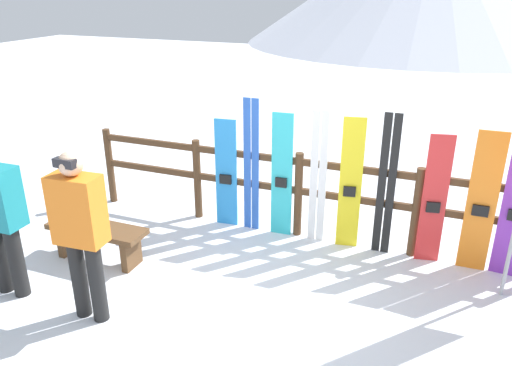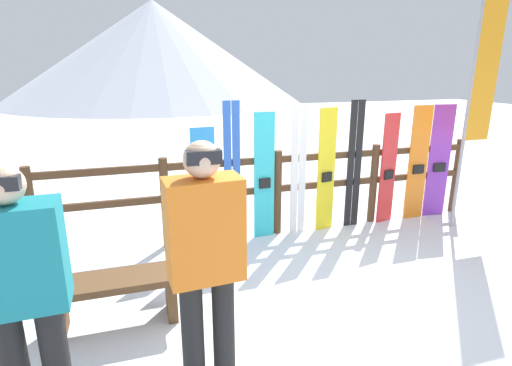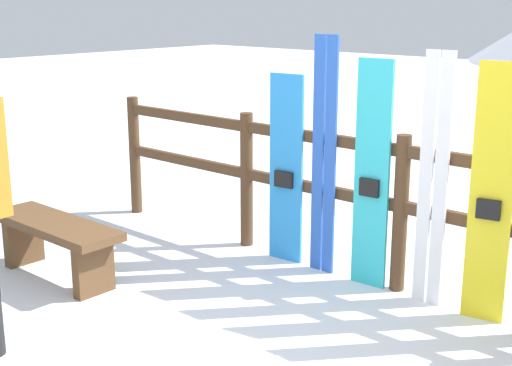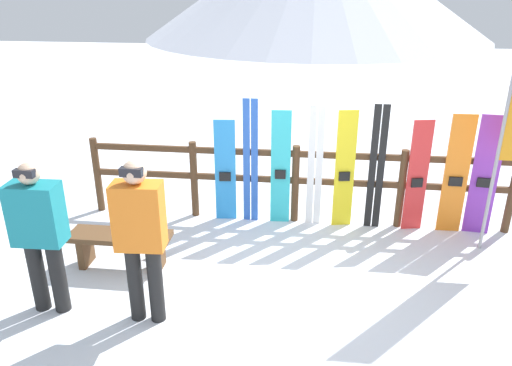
# 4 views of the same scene
# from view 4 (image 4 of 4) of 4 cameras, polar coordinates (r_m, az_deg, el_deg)

# --- Properties ---
(ground_plane) EXTENTS (40.00, 40.00, 0.00)m
(ground_plane) POSITION_cam_4_polar(r_m,az_deg,el_deg) (5.49, 3.50, -12.04)
(ground_plane) COLOR white
(fence) EXTENTS (5.64, 0.10, 1.07)m
(fence) POSITION_cam_4_polar(r_m,az_deg,el_deg) (6.65, 4.54, 0.74)
(fence) COLOR #4C331E
(fence) RESTS_ON ground
(bench) EXTENTS (1.16, 0.36, 0.42)m
(bench) POSITION_cam_4_polar(r_m,az_deg,el_deg) (5.92, -15.22, -6.61)
(bench) COLOR brown
(bench) RESTS_ON ground
(person_teal) EXTENTS (0.48, 0.28, 1.57)m
(person_teal) POSITION_cam_4_polar(r_m,az_deg,el_deg) (5.16, -23.54, -4.93)
(person_teal) COLOR black
(person_teal) RESTS_ON ground
(person_orange) EXTENTS (0.46, 0.27, 1.65)m
(person_orange) POSITION_cam_4_polar(r_m,az_deg,el_deg) (4.69, -13.09, -5.51)
(person_orange) COLOR black
(person_orange) RESTS_ON ground
(snowboard_blue) EXTENTS (0.28, 0.07, 1.41)m
(snowboard_blue) POSITION_cam_4_polar(r_m,az_deg,el_deg) (6.67, -3.53, 1.35)
(snowboard_blue) COLOR #288CE0
(snowboard_blue) RESTS_ON ground
(ski_pair_blue) EXTENTS (0.20, 0.02, 1.69)m
(ski_pair_blue) POSITION_cam_4_polar(r_m,az_deg,el_deg) (6.57, -0.63, 2.43)
(ski_pair_blue) COLOR blue
(ski_pair_blue) RESTS_ON ground
(snowboard_cyan) EXTENTS (0.26, 0.07, 1.56)m
(snowboard_cyan) POSITION_cam_4_polar(r_m,az_deg,el_deg) (6.55, 2.82, 1.67)
(snowboard_cyan) COLOR #2DBFCC
(snowboard_cyan) RESTS_ON ground
(ski_pair_white) EXTENTS (0.19, 0.02, 1.63)m
(ski_pair_white) POSITION_cam_4_polar(r_m,az_deg,el_deg) (6.53, 6.76, 1.83)
(ski_pair_white) COLOR white
(ski_pair_white) RESTS_ON ground
(snowboard_yellow) EXTENTS (0.26, 0.09, 1.58)m
(snowboard_yellow) POSITION_cam_4_polar(r_m,az_deg,el_deg) (6.55, 10.10, 1.45)
(snowboard_yellow) COLOR yellow
(snowboard_yellow) RESTS_ON ground
(ski_pair_black) EXTENTS (0.19, 0.02, 1.67)m
(ski_pair_black) POSITION_cam_4_polar(r_m,az_deg,el_deg) (6.58, 13.62, 1.66)
(ski_pair_black) COLOR black
(ski_pair_black) RESTS_ON ground
(snowboard_red) EXTENTS (0.26, 0.09, 1.49)m
(snowboard_red) POSITION_cam_4_polar(r_m,az_deg,el_deg) (6.69, 17.96, 0.67)
(snowboard_red) COLOR red
(snowboard_red) RESTS_ON ground
(snowboard_orange) EXTENTS (0.30, 0.06, 1.58)m
(snowboard_orange) POSITION_cam_4_polar(r_m,az_deg,el_deg) (6.78, 21.89, 0.83)
(snowboard_orange) COLOR orange
(snowboard_orange) RESTS_ON ground
(snowboard_purple) EXTENTS (0.32, 0.08, 1.58)m
(snowboard_purple) POSITION_cam_4_polar(r_m,az_deg,el_deg) (6.89, 24.68, 0.69)
(snowboard_purple) COLOR purple
(snowboard_purple) RESTS_ON ground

